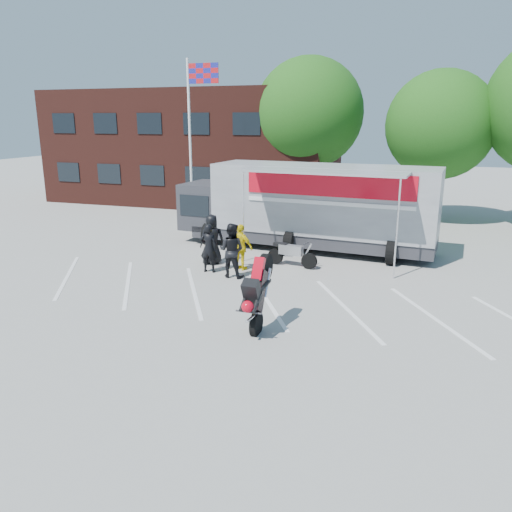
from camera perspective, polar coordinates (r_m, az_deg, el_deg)
The scene contains 13 objects.
ground at distance 14.27m, azimuth -0.80°, elevation -6.17°, with size 100.00×100.00×0.00m, color gray.
parking_bay_lines at distance 15.15m, azimuth 0.45°, elevation -4.84°, with size 18.00×5.00×0.01m, color white.
office_building at distance 33.79m, azimuth -6.95°, elevation 12.30°, with size 18.00×8.00×7.00m, color #481D17.
flagpole at distance 24.91m, azimuth -7.06°, elevation 14.82°, with size 1.61×0.12×8.00m.
tree_left at distance 29.23m, azimuth 6.05°, elevation 15.92°, with size 6.12×6.12×8.64m.
tree_mid at distance 27.54m, azimuth 20.33°, elevation 13.83°, with size 5.44×5.44×7.68m.
transporter_truck at distance 20.99m, azimuth 6.19°, elevation 0.82°, with size 10.93×5.27×3.48m, color #9CA1A5, non-canonical shape.
parked_motorcycle at distance 18.43m, azimuth 4.12°, elevation -1.19°, with size 0.66×1.98×1.04m, color #A7A7AC, non-canonical shape.
stunt_bike_rider at distance 13.32m, azimuth 0.96°, elevation -7.78°, with size 0.85×1.81×2.13m, color black, non-canonical shape.
spectator_leather_a at distance 18.57m, azimuth -5.05°, elevation 1.90°, with size 0.91×0.59×1.87m, color black.
spectator_leather_b at distance 17.58m, azimuth -5.42°, elevation 0.90°, with size 0.63×0.42×1.74m, color black.
spectator_leather_c at distance 16.95m, azimuth -2.83°, elevation 0.65°, with size 0.91×0.71×1.88m, color black.
spectator_hivis at distance 17.78m, azimuth -1.73°, elevation 1.00°, with size 0.97×0.41×1.66m, color yellow.
Camera 1 is at (4.38, -12.53, 5.23)m, focal length 35.00 mm.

